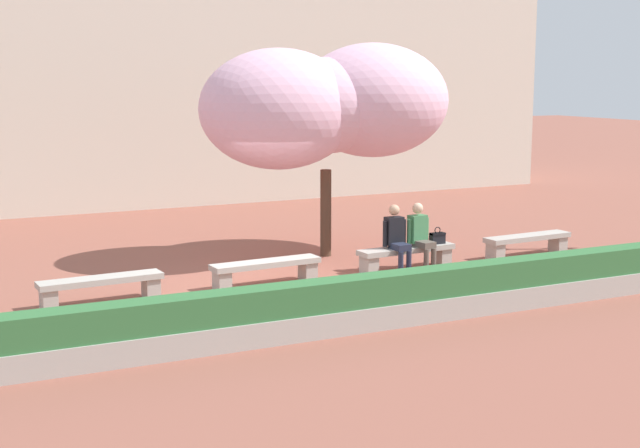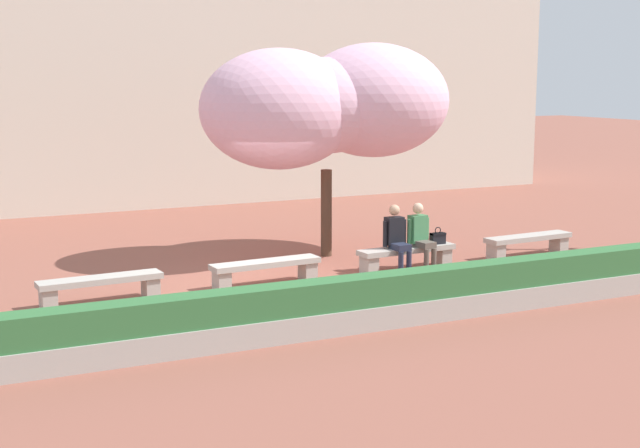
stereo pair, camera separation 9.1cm
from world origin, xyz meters
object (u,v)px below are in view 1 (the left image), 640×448
object	(u,v)px
stone_bench_center	(266,268)
stone_bench_near_east	(406,254)
handbag	(437,237)
cherry_tree_main	(326,105)
person_seated_right	(420,234)
stone_bench_near_west	(101,285)
stone_bench_east_end	(527,242)
person_seated_left	(396,236)

from	to	relation	value
stone_bench_center	stone_bench_near_east	bearing A→B (deg)	0.00
handbag	stone_bench_center	bearing A→B (deg)	-179.81
stone_bench_near_east	cherry_tree_main	distance (m)	3.48
person_seated_right	stone_bench_near_west	bearing A→B (deg)	179.51
stone_bench_near_east	cherry_tree_main	world-z (taller)	cherry_tree_main
stone_bench_near_east	stone_bench_east_end	bearing A→B (deg)	0.00
stone_bench_near_west	stone_bench_near_east	distance (m)	5.89
person_seated_right	handbag	size ratio (longest dim) A/B	3.81
stone_bench_near_east	person_seated_left	distance (m)	0.47
stone_bench_near_west	stone_bench_near_east	xyz separation A→B (m)	(5.89, 0.00, 0.00)
stone_bench_east_end	stone_bench_near_east	bearing A→B (deg)	180.00
stone_bench_east_end	person_seated_right	bearing A→B (deg)	-178.86
stone_bench_near_west	person_seated_left	size ratio (longest dim) A/B	1.60
stone_bench_center	stone_bench_east_end	xyz separation A→B (m)	(5.89, 0.00, 0.00)
handbag	person_seated_left	bearing A→B (deg)	-176.17
stone_bench_near_east	person_seated_left	size ratio (longest dim) A/B	1.60
cherry_tree_main	handbag	bearing A→B (deg)	-50.87
stone_bench_east_end	handbag	bearing A→B (deg)	179.69
stone_bench_near_east	cherry_tree_main	bearing A→B (deg)	113.13
stone_bench_center	person_seated_left	bearing A→B (deg)	-1.14
stone_bench_near_east	cherry_tree_main	size ratio (longest dim) A/B	0.40
stone_bench_center	cherry_tree_main	size ratio (longest dim) A/B	0.40
stone_bench_near_east	person_seated_right	size ratio (longest dim) A/B	1.60
handbag	stone_bench_near_west	bearing A→B (deg)	-179.90
person_seated_left	person_seated_right	bearing A→B (deg)	0.05
person_seated_right	handbag	xyz separation A→B (m)	(0.44, 0.07, -0.12)
stone_bench_center	person_seated_right	bearing A→B (deg)	-0.94
stone_bench_east_end	person_seated_right	size ratio (longest dim) A/B	1.60
stone_bench_center	stone_bench_near_east	size ratio (longest dim) A/B	1.00
person_seated_right	cherry_tree_main	bearing A→B (deg)	119.12
person_seated_left	cherry_tree_main	xyz separation A→B (m)	(-0.54, 1.93, 2.43)
stone_bench_near_east	person_seated_right	xyz separation A→B (m)	(0.27, -0.05, 0.39)
person_seated_right	stone_bench_east_end	bearing A→B (deg)	1.14
handbag	cherry_tree_main	bearing A→B (deg)	129.13
stone_bench_center	stone_bench_east_end	bearing A→B (deg)	0.00
stone_bench_center	stone_bench_east_end	world-z (taller)	same
stone_bench_east_end	handbag	distance (m)	2.25
stone_bench_center	handbag	xyz separation A→B (m)	(3.66, 0.01, 0.27)
stone_bench_center	person_seated_right	distance (m)	3.24
stone_bench_near_east	handbag	distance (m)	0.76
cherry_tree_main	stone_bench_near_west	bearing A→B (deg)	-159.79
stone_bench_near_west	stone_bench_near_east	world-z (taller)	same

